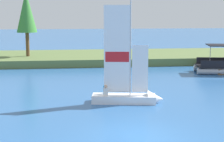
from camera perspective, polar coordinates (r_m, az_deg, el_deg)
The scene contains 5 objects.
ground_plane at distance 17.37m, azimuth 3.81°, elevation -9.97°, with size 200.00×200.00×0.00m, color #2D609E.
shore_bank at distance 42.43m, azimuth -2.50°, elevation 2.10°, with size 80.00×10.19×0.80m, color #5B703D.
shoreline_tree_centre at distance 41.07m, azimuth -13.06°, elevation 8.86°, with size 2.18×2.18×7.07m.
wooden_dock at distance 37.47m, azimuth 15.34°, elevation 0.59°, with size 1.45×6.12×0.51m, color brown.
sailboat at distance 23.26m, azimuth 3.24°, elevation -3.59°, with size 4.60×1.87×6.72m.
Camera 1 is at (-3.02, -16.12, 5.74)m, focal length 59.34 mm.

